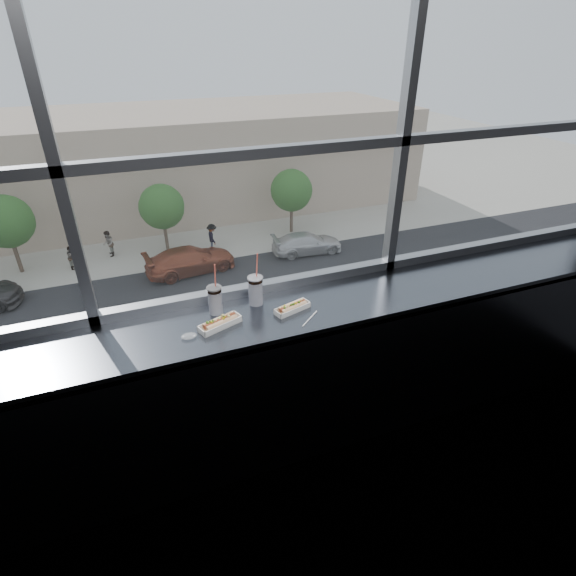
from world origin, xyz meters
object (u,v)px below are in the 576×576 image
object	(u,v)px
hotdog_tray_right	(292,307)
hotdog_tray_left	(220,323)
car_near_e	(439,278)
tree_left	(6,222)
tree_right	(291,191)
soda_cup_left	(215,299)
soda_cup_right	(256,289)
pedestrian_b	(108,241)
car_near_d	(279,309)
loose_straw	(310,318)
pedestrian_a	(72,255)
car_far_b	(190,256)
car_far_c	(307,240)
tree_center	(162,207)
wrapper	(189,336)
car_near_c	(187,331)

from	to	relation	value
hotdog_tray_right	hotdog_tray_left	bearing A→B (deg)	164.62
car_near_e	tree_left	size ratio (longest dim) A/B	1.15
hotdog_tray_left	tree_right	size ratio (longest dim) A/B	0.06
soda_cup_left	soda_cup_right	size ratio (longest dim) A/B	0.94
pedestrian_b	tree_right	size ratio (longest dim) A/B	0.45
soda_cup_right	tree_right	world-z (taller)	soda_cup_right
car_near_d	soda_cup_right	bearing A→B (deg)	160.56
loose_straw	pedestrian_a	world-z (taller)	loose_straw
car_near_d	car_far_b	world-z (taller)	car_near_d
car_far_c	tree_center	bearing A→B (deg)	70.69
car_near_e	tree_right	world-z (taller)	tree_right
wrapper	pedestrian_b	distance (m)	30.83
car_near_d	tree_left	world-z (taller)	tree_left
car_near_e	tree_right	size ratio (longest dim) A/B	1.21
car_near_d	tree_right	xyz separation A→B (m)	(5.38, 12.00, 2.15)
car_far_b	car_near_e	world-z (taller)	car_far_b
pedestrian_b	soda_cup_left	bearing A→B (deg)	3.60
soda_cup_left	car_near_c	size ratio (longest dim) A/B	0.06
hotdog_tray_left	car_far_c	xyz separation A→B (m)	(11.21, 24.31, -11.11)
car_far_b	tree_right	bearing A→B (deg)	-72.55
pedestrian_a	tree_left	xyz separation A→B (m)	(-3.20, 0.65, 2.51)
hotdog_tray_left	car_near_c	bearing A→B (deg)	64.86
hotdog_tray_right	soda_cup_right	distance (m)	0.26
hotdog_tray_right	wrapper	xyz separation A→B (m)	(-0.65, -0.06, -0.01)
soda_cup_right	tree_left	size ratio (longest dim) A/B	0.07
hotdog_tray_left	car_near_d	bearing A→B (deg)	49.03
loose_straw	wrapper	bearing A→B (deg)	134.51
pedestrian_b	car_near_d	bearing A→B (deg)	32.80
loose_straw	pedestrian_a	xyz separation A→B (m)	(-4.61, 27.77, -11.12)
car_near_c	car_far_b	size ratio (longest dim) A/B	0.84
car_far_c	tree_center	distance (m)	10.22
soda_cup_right	pedestrian_b	xyz separation A→B (m)	(-2.06, 28.55, -11.06)
tree_left	car_near_c	bearing A→B (deg)	-54.00
tree_left	tree_center	bearing A→B (deg)	0.00
tree_right	tree_left	bearing A→B (deg)	-180.00
pedestrian_b	tree_left	bearing A→B (deg)	-85.75
car_near_c	loose_straw	bearing A→B (deg)	169.35
pedestrian_b	tree_center	distance (m)	4.43
hotdog_tray_left	wrapper	size ratio (longest dim) A/B	2.89
car_far_c	tree_center	xyz separation A→B (m)	(-9.13, 4.00, 2.25)
tree_right	soda_cup_left	bearing A→B (deg)	-112.36
soda_cup_right	car_far_b	size ratio (longest dim) A/B	0.05
hotdog_tray_left	car_far_b	distance (m)	26.84
soda_cup_left	tree_right	size ratio (longest dim) A/B	0.07
hotdog_tray_right	soda_cup_right	xyz separation A→B (m)	(-0.18, 0.16, 0.08)
loose_straw	tree_left	size ratio (longest dim) A/B	0.04
hotdog_tray_left	car_near_d	distance (m)	20.60
wrapper	car_near_e	size ratio (longest dim) A/B	0.02
car_near_c	car_far_b	bearing A→B (deg)	-18.94
hotdog_tray_left	pedestrian_a	bearing A→B (deg)	78.28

